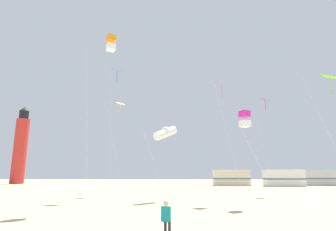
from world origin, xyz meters
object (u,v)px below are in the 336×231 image
object	(u,v)px
kite_diamond_gold	(120,107)
kite_tube_white	(165,133)
kite_diamond_rainbow	(222,88)
rv_van_cream	(231,178)
kite_box_magenta	(245,119)
rv_van_silver	(322,178)
kite_diamond_blue	(117,75)
kite_flyer_standing	(166,215)
kite_diamond_lime	(330,81)
kite_diamond_scarlet	(265,104)
rv_van_white	(284,178)
kite_box_orange	(111,43)
lighthouse_distant	(20,147)

from	to	relation	value
kite_diamond_gold	kite_tube_white	bearing A→B (deg)	-46.14
kite_diamond_rainbow	rv_van_cream	bearing A→B (deg)	80.28
kite_box_magenta	rv_van_silver	bearing A→B (deg)	58.71
kite_diamond_blue	kite_diamond_rainbow	xyz separation A→B (m)	(9.50, -2.16, -2.14)
kite_diamond_blue	kite_flyer_standing	bearing A→B (deg)	-67.32
kite_diamond_lime	rv_van_silver	bearing A→B (deg)	66.54
rv_van_cream	kite_tube_white	bearing A→B (deg)	-111.65
kite_diamond_scarlet	rv_van_silver	world-z (taller)	kite_diamond_scarlet
kite_diamond_blue	rv_van_white	xyz separation A→B (m)	(22.81, 24.44, -9.85)
kite_diamond_scarlet	rv_van_cream	distance (m)	23.04
kite_flyer_standing	kite_box_orange	xyz separation A→B (m)	(-4.58, 7.45, 10.78)
rv_van_white	kite_flyer_standing	bearing A→B (deg)	-117.42
kite_flyer_standing	kite_box_magenta	size ratio (longest dim) A/B	0.18
rv_van_cream	lighthouse_distant	bearing A→B (deg)	168.85
rv_van_cream	kite_diamond_rainbow	bearing A→B (deg)	-102.42
kite_flyer_standing	kite_diamond_scarlet	xyz separation A→B (m)	(9.51, 19.26, 9.06)
rv_van_cream	rv_van_white	distance (m)	8.72
kite_flyer_standing	kite_diamond_gold	xyz separation A→B (m)	(-6.29, 17.82, 8.56)
kite_box_orange	kite_diamond_lime	bearing A→B (deg)	-5.04
kite_diamond_blue	kite_diamond_gold	world-z (taller)	kite_diamond_blue
kite_box_magenta	kite_diamond_scarlet	bearing A→B (deg)	66.84
kite_diamond_gold	kite_flyer_standing	bearing A→B (deg)	-70.55
kite_diamond_blue	kite_box_orange	world-z (taller)	kite_diamond_blue
kite_diamond_blue	kite_diamond_gold	distance (m)	4.74
kite_diamond_blue	rv_van_silver	bearing A→B (deg)	42.59
kite_diamond_gold	kite_diamond_lime	world-z (taller)	kite_diamond_gold
kite_flyer_standing	lighthouse_distant	world-z (taller)	lighthouse_distant
kite_diamond_blue	kite_tube_white	size ratio (longest dim) A/B	1.93
lighthouse_distant	rv_van_silver	size ratio (longest dim) A/B	2.54
kite_flyer_standing	kite_box_orange	bearing A→B (deg)	-53.33
kite_box_magenta	rv_van_white	xyz separation A→B (m)	(12.23, 29.54, -4.48)
kite_flyer_standing	rv_van_cream	bearing A→B (deg)	-97.17
kite_box_magenta	kite_diamond_gold	bearing A→B (deg)	140.18
kite_diamond_gold	lighthouse_distant	distance (m)	41.40
kite_diamond_blue	kite_diamond_lime	world-z (taller)	kite_diamond_blue
kite_box_orange	lighthouse_distant	size ratio (longest dim) A/B	0.71
kite_diamond_blue	rv_van_white	bearing A→B (deg)	46.98
kite_diamond_blue	rv_van_white	size ratio (longest dim) A/B	1.83
kite_flyer_standing	kite_diamond_scarlet	bearing A→B (deg)	-111.20
rv_van_silver	kite_box_orange	bearing A→B (deg)	-126.35
kite_box_orange	kite_diamond_lime	xyz separation A→B (m)	(14.32, -1.26, -3.63)
kite_diamond_blue	kite_tube_white	bearing A→B (deg)	-15.75
kite_box_magenta	kite_box_orange	world-z (taller)	kite_box_orange
rv_van_cream	kite_box_magenta	bearing A→B (deg)	-99.67
kite_flyer_standing	lighthouse_distant	size ratio (longest dim) A/B	0.07
lighthouse_distant	rv_van_white	world-z (taller)	lighthouse_distant
lighthouse_distant	rv_van_white	size ratio (longest dim) A/B	2.56
kite_diamond_scarlet	lighthouse_distant	distance (m)	52.90
kite_diamond_blue	rv_van_cream	xyz separation A→B (m)	(14.52, 27.16, -9.85)
kite_flyer_standing	rv_van_white	xyz separation A→B (m)	(17.13, 38.03, 0.78)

